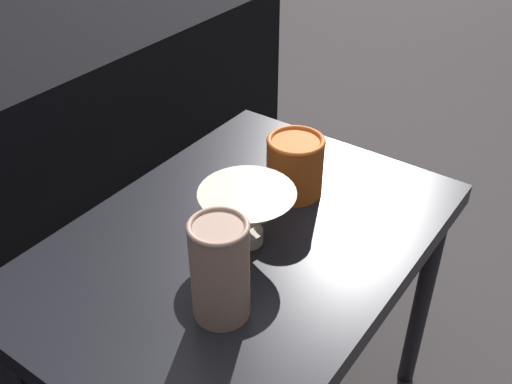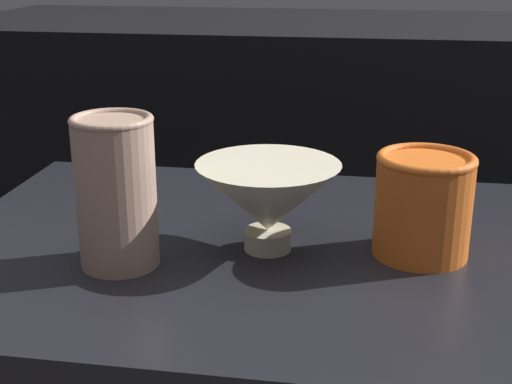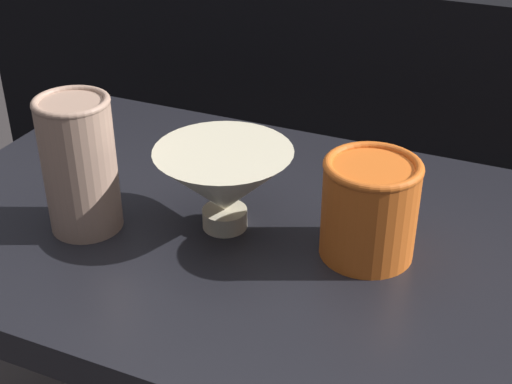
# 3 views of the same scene
# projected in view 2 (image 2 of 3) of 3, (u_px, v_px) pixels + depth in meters

# --- Properties ---
(table) EXTENTS (0.75, 0.52, 0.55)m
(table) POSITION_uv_depth(u_px,v_px,m) (269.00, 292.00, 0.82)
(table) COLOR black
(table) RESTS_ON ground_plane
(couch_backdrop) EXTENTS (1.36, 0.50, 0.73)m
(couch_backdrop) POSITION_uv_depth(u_px,v_px,m) (314.00, 206.00, 1.44)
(couch_backdrop) COLOR black
(couch_backdrop) RESTS_ON ground_plane
(bowl) EXTENTS (0.16, 0.16, 0.10)m
(bowl) POSITION_uv_depth(u_px,v_px,m) (271.00, 199.00, 0.77)
(bowl) COLOR beige
(bowl) RESTS_ON table
(vase_textured_left) EXTENTS (0.08, 0.08, 0.16)m
(vase_textured_left) POSITION_uv_depth(u_px,v_px,m) (116.00, 190.00, 0.72)
(vase_textured_left) COLOR tan
(vase_textured_left) RESTS_ON table
(vase_colorful_right) EXTENTS (0.10, 0.10, 0.11)m
(vase_colorful_right) POSITION_uv_depth(u_px,v_px,m) (423.00, 202.00, 0.76)
(vase_colorful_right) COLOR orange
(vase_colorful_right) RESTS_ON table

